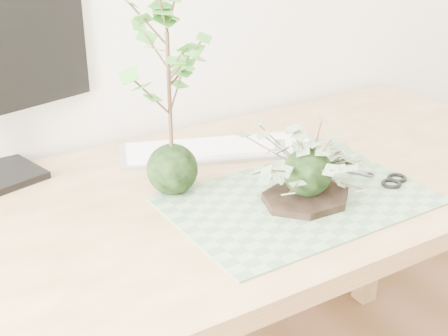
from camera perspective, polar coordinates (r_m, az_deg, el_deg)
The scene contains 7 objects.
desk at distance 1.31m, azimuth 0.12°, elevation -5.50°, with size 1.60×0.70×0.74m.
cutting_mat at distance 1.23m, azimuth 6.86°, elevation -2.91°, with size 0.50×0.34×0.00m, color #517351.
stone_dish at distance 1.22m, azimuth 7.52°, elevation -2.69°, with size 0.19×0.19×0.01m, color black.
ivy_kokedama at distance 1.18m, azimuth 7.79°, elevation 1.57°, with size 0.35×0.35×0.19m.
maple_kokedama at distance 1.16m, azimuth -5.19°, elevation 11.07°, with size 0.28×0.28×0.43m.
keyboard at distance 1.43m, azimuth -0.42°, elevation 1.74°, with size 0.47×0.29×0.02m.
scissors at distance 1.33m, azimuth 14.22°, elevation -1.04°, with size 0.09×0.17×0.01m.
Camera 1 is at (-0.53, 0.27, 1.31)m, focal length 50.00 mm.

